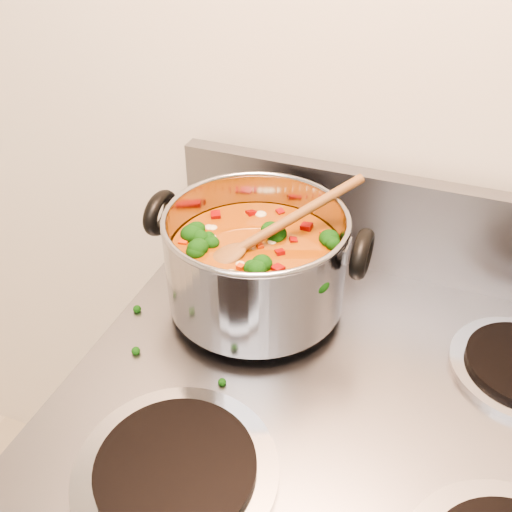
{
  "coord_description": "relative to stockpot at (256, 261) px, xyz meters",
  "views": [
    {
      "loc": [
        0.02,
        0.72,
        1.47
      ],
      "look_at": [
        -0.2,
        1.3,
        1.01
      ],
      "focal_mm": 40.0,
      "sensor_mm": 36.0,
      "label": 1
    }
  ],
  "objects": [
    {
      "name": "wooden_spoon",
      "position": [
        0.01,
        0.01,
        0.04
      ],
      "size": [
        0.18,
        0.2,
        0.09
      ],
      "rotation": [
        0.0,
        0.0,
        0.82
      ],
      "color": "brown",
      "rests_on": "stockpot"
    },
    {
      "name": "cooktop_crumbs",
      "position": [
        -0.06,
        -0.07,
        -0.08
      ],
      "size": [
        0.17,
        0.34,
        0.01
      ],
      "color": "black",
      "rests_on": "electric_range"
    },
    {
      "name": "stockpot",
      "position": [
        0.0,
        0.0,
        0.0
      ],
      "size": [
        0.3,
        0.25,
        0.15
      ],
      "rotation": [
        0.0,
        0.0,
        0.02
      ],
      "color": "#9A9AA1",
      "rests_on": "electric_range"
    }
  ]
}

